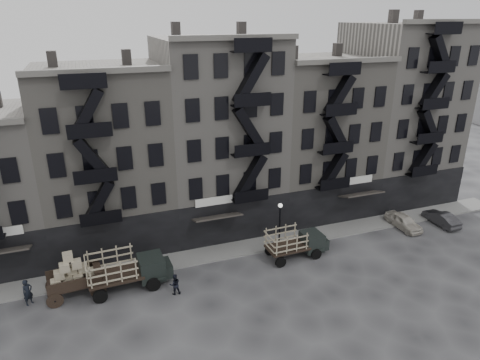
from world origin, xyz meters
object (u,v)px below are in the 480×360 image
object	(u,v)px
stake_truck_east	(296,241)
car_east	(404,221)
stake_truck_west	(127,267)
car_far	(441,218)
wagon	(71,272)
pedestrian_west	(28,292)
pedestrian_mid	(175,284)

from	to	relation	value
stake_truck_east	car_east	distance (m)	11.97
stake_truck_west	car_far	size ratio (longest dim) A/B	1.56
wagon	car_far	xyz separation A→B (m)	(32.95, -0.34, -1.27)
stake_truck_west	pedestrian_west	distance (m)	6.73
stake_truck_east	car_far	size ratio (longest dim) A/B	1.37
wagon	pedestrian_mid	world-z (taller)	wagon
stake_truck_west	car_far	world-z (taller)	stake_truck_west
pedestrian_west	car_far	bearing A→B (deg)	-38.77
wagon	car_east	distance (m)	29.10
car_far	stake_truck_east	bearing A→B (deg)	2.07
stake_truck_east	car_far	world-z (taller)	stake_truck_east
stake_truck_west	car_far	bearing A→B (deg)	-1.94
stake_truck_west	stake_truck_east	size ratio (longest dim) A/B	1.14
car_east	pedestrian_west	distance (m)	32.02
car_east	car_far	size ratio (longest dim) A/B	1.03
stake_truck_east	car_far	bearing A→B (deg)	-0.08
car_far	pedestrian_mid	distance (m)	26.24
car_far	pedestrian_mid	size ratio (longest dim) A/B	2.41
wagon	pedestrian_mid	size ratio (longest dim) A/B	2.57
stake_truck_east	stake_truck_west	bearing A→B (deg)	176.67
wagon	pedestrian_mid	distance (m)	7.28
stake_truck_west	car_east	distance (m)	25.37
stake_truck_west	car_east	xyz separation A→B (m)	(25.34, 0.70, -1.03)
stake_truck_west	stake_truck_east	distance (m)	13.45
car_far	pedestrian_west	bearing A→B (deg)	0.00
stake_truck_east	pedestrian_mid	distance (m)	10.53
car_east	car_far	distance (m)	3.92
car_east	pedestrian_west	size ratio (longest dim) A/B	2.06
wagon	stake_truck_east	world-z (taller)	wagon
pedestrian_west	pedestrian_mid	world-z (taller)	pedestrian_west
pedestrian_west	pedestrian_mid	bearing A→B (deg)	-51.74
car_far	pedestrian_west	xyz separation A→B (m)	(-35.89, 0.29, 0.32)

